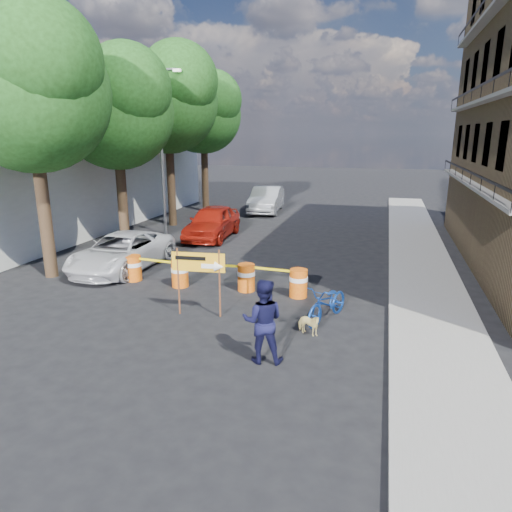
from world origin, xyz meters
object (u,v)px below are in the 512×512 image
Objects in this scene: detour_sign at (205,267)px; bicycle at (328,287)px; pedestrian at (263,321)px; barrel_far_left at (133,268)px; sedan_silver at (267,200)px; dog at (308,324)px; barrel_mid_right at (246,277)px; sedan_red at (212,222)px; barrel_mid_left at (180,273)px; barrel_far_right at (298,283)px; suv_white at (122,252)px.

bicycle reaches higher than detour_sign.
barrel_far_left is at bearing -46.81° from pedestrian.
dog is at bearing -77.75° from sedan_silver.
barrel_mid_right is 0.19× the size of sedan_red.
barrel_mid_left is 5.92m from pedestrian.
barrel_far_right is 16.20m from sedan_silver.
bicycle is at bearing -14.08° from barrel_far_left.
barrel_far_left is 1.60m from suv_white.
detour_sign reaches higher than barrel_far_right.
barrel_far_right is 0.18× the size of sedan_silver.
barrel_mid_right is 0.18× the size of suv_white.
pedestrian is at bearing -49.65° from detour_sign.
suv_white is at bearing -48.14° from pedestrian.
barrel_far_left is at bearing 174.85° from barrel_mid_left.
barrel_mid_right is at bearing 5.00° from barrel_mid_left.
barrel_mid_left is at bearing -175.00° from barrel_mid_right.
barrel_far_right is 4.42m from pedestrian.
dog is (0.77, -2.74, -0.18)m from barrel_far_right.
pedestrian is 12.89m from sedan_red.
barrel_far_left is at bearing 179.25° from barrel_far_right.
sedan_red is at bearing 104.25° from detour_sign.
sedan_red reaches higher than barrel_far_left.
suv_white reaches higher than barrel_far_right.
bicycle is 18.16m from sedan_silver.
sedan_silver is (-3.27, 15.29, 0.36)m from barrel_mid_right.
barrel_mid_right is 1.29× the size of dog.
barrel_mid_right is 3.81m from dog.
bicycle reaches higher than barrel_far_right.
sedan_red is (0.24, 7.11, 0.33)m from barrel_far_left.
sedan_red is at bearing 118.88° from barrel_mid_right.
bicycle is (7.03, -1.76, 0.53)m from barrel_far_left.
bicycle is at bearing -55.27° from sedan_red.
detour_sign is at bearing -100.78° from barrel_mid_right.
sedan_red is at bearing -99.93° from sedan_silver.
barrel_mid_left is 3.26m from suv_white.
barrel_mid_left reaches higher than dog.
barrel_mid_left is at bearing -175.55° from bicycle.
barrel_far_right is at bearing -99.63° from pedestrian.
barrel_mid_left is 7.47m from sedan_red.
barrel_mid_right is 2.60m from detour_sign.
detour_sign is at bearing 104.15° from dog.
barrel_far_left is 1.00× the size of barrel_mid_left.
bicycle reaches higher than dog.
sedan_silver is (-0.99, 15.49, 0.36)m from barrel_mid_left.
barrel_mid_right is 1.00× the size of barrel_far_right.
barrel_far_right is (1.76, -0.11, 0.00)m from barrel_mid_right.
barrel_mid_left is 0.19× the size of sedan_red.
detour_sign reaches higher than sedan_silver.
pedestrian is 20.42m from sedan_silver.
bicycle is (1.13, -1.69, 0.53)m from barrel_far_right.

